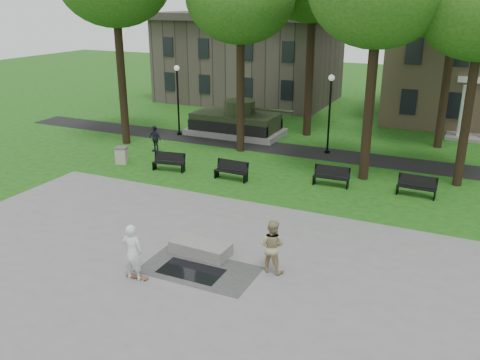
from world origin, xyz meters
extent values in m
plane|color=#164B11|center=(0.00, 0.00, 0.00)|extent=(120.00, 120.00, 0.00)
cube|color=gray|center=(0.00, -5.00, 0.01)|extent=(22.00, 16.00, 0.02)
cube|color=black|center=(0.00, 12.00, 0.01)|extent=(44.00, 2.60, 0.01)
cube|color=#4C443D|center=(-11.00, 26.50, 3.60)|extent=(15.00, 10.00, 7.20)
cylinder|color=black|center=(-12.00, 9.00, 4.48)|extent=(0.52, 0.52, 8.96)
cylinder|color=black|center=(-4.50, 10.50, 4.00)|extent=(0.48, 0.48, 8.00)
cylinder|color=black|center=(3.50, 8.50, 4.16)|extent=(0.50, 0.50, 8.32)
cylinder|color=black|center=(8.00, 9.50, 3.84)|extent=(0.46, 0.46, 7.68)
cylinder|color=black|center=(-2.00, 16.00, 4.64)|extent=(0.54, 0.54, 9.28)
cylinder|color=black|center=(6.50, 16.50, 4.32)|extent=(0.50, 0.50, 8.64)
cylinder|color=black|center=(-10.00, 12.30, 2.20)|extent=(0.12, 0.12, 4.40)
sphere|color=silver|center=(-10.00, 12.30, 4.55)|extent=(0.36, 0.36, 0.36)
cylinder|color=black|center=(-10.00, 12.30, 0.08)|extent=(0.32, 0.32, 0.16)
cylinder|color=black|center=(0.50, 12.30, 2.20)|extent=(0.12, 0.12, 4.40)
sphere|color=silver|center=(0.50, 12.30, 4.55)|extent=(0.36, 0.36, 0.36)
cylinder|color=black|center=(0.50, 12.30, 0.08)|extent=(0.32, 0.32, 0.16)
cube|color=gray|center=(-6.50, 14.00, 0.20)|extent=(6.50, 3.40, 0.40)
cube|color=#2B341B|center=(-6.50, 14.00, 0.95)|extent=(5.80, 2.80, 1.10)
cube|color=black|center=(-6.50, 12.65, 0.75)|extent=(5.80, 0.35, 0.70)
cube|color=black|center=(-6.50, 15.35, 0.75)|extent=(5.80, 0.35, 0.70)
cylinder|color=#2B341B|center=(-6.20, 14.00, 1.95)|extent=(2.10, 2.10, 0.90)
cylinder|color=#2B341B|center=(-3.90, 14.00, 1.95)|extent=(3.20, 0.18, 0.18)
cube|color=black|center=(0.22, -3.68, 0.02)|extent=(2.20, 1.20, 0.00)
cube|color=gray|center=(-0.12, -2.41, 0.24)|extent=(2.24, 1.09, 0.45)
cube|color=brown|center=(-1.18, -4.84, 0.06)|extent=(0.79, 0.24, 0.07)
imported|color=white|center=(-1.26, -4.90, 1.00)|extent=(0.77, 0.55, 1.96)
imported|color=tan|center=(2.70, -2.49, 0.97)|extent=(0.97, 0.78, 1.89)
imported|color=#20222B|center=(-9.19, 8.17, 0.81)|extent=(1.02, 0.62, 1.63)
cube|color=black|center=(-6.39, 5.29, 0.45)|extent=(1.85, 0.71, 0.05)
cube|color=black|center=(-6.39, 5.51, 0.75)|extent=(1.80, 0.41, 0.50)
cube|color=black|center=(-7.24, 5.29, 0.23)|extent=(0.12, 0.45, 0.45)
cube|color=black|center=(-5.54, 5.29, 0.23)|extent=(0.12, 0.45, 0.45)
cube|color=black|center=(-2.67, 5.40, 0.45)|extent=(1.82, 0.52, 0.05)
cube|color=black|center=(-2.67, 5.62, 0.75)|extent=(1.80, 0.22, 0.50)
cube|color=black|center=(-3.52, 5.40, 0.23)|extent=(0.08, 0.45, 0.45)
cube|color=black|center=(-1.82, 5.40, 0.23)|extent=(0.08, 0.45, 0.45)
cube|color=black|center=(2.27, 6.67, 0.45)|extent=(1.82, 0.53, 0.05)
cube|color=black|center=(2.27, 6.89, 0.75)|extent=(1.80, 0.23, 0.50)
cube|color=black|center=(1.42, 6.67, 0.23)|extent=(0.08, 0.45, 0.45)
cube|color=black|center=(3.12, 6.67, 0.23)|extent=(0.08, 0.45, 0.45)
cube|color=black|center=(6.31, 6.95, 0.45)|extent=(1.82, 0.53, 0.05)
cube|color=black|center=(6.31, 7.17, 0.75)|extent=(1.80, 0.23, 0.50)
cube|color=black|center=(5.46, 6.95, 0.23)|extent=(0.08, 0.45, 0.45)
cube|color=black|center=(7.16, 6.95, 0.23)|extent=(0.08, 0.45, 0.45)
cube|color=beige|center=(-9.56, 5.33, 0.45)|extent=(0.77, 0.77, 0.90)
cube|color=#4C4C4C|center=(-9.56, 5.33, 0.93)|extent=(0.85, 0.85, 0.06)
camera|label=1|loc=(8.22, -16.91, 8.80)|focal=38.00mm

